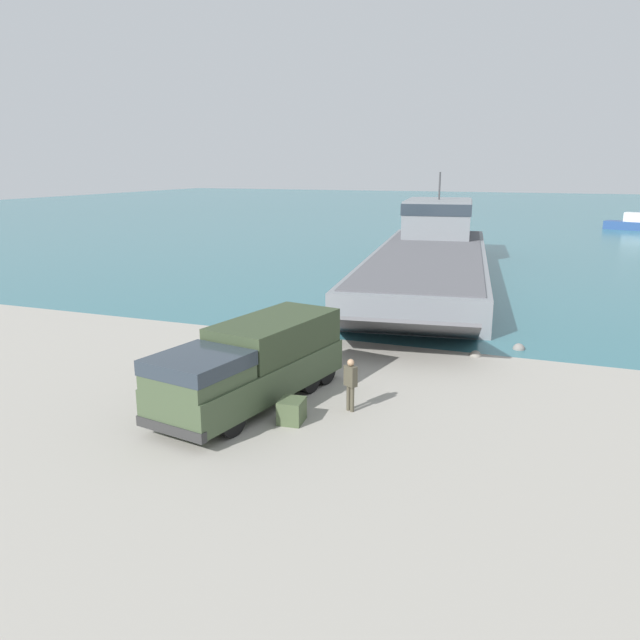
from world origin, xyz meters
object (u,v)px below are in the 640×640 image
at_px(military_truck, 252,363).
at_px(cargo_crate, 292,411).
at_px(landing_craft, 432,248).
at_px(soldier_on_ramp, 351,381).
at_px(moored_boat_b, 639,224).

bearing_deg(military_truck, cargo_crate, 72.97).
distance_m(landing_craft, soldier_on_ramp, 29.91).
bearing_deg(soldier_on_ramp, military_truck, -51.36).
relative_size(military_truck, cargo_crate, 9.27).
height_order(landing_craft, cargo_crate, landing_craft).
xyz_separation_m(landing_craft, cargo_crate, (1.74, -31.31, -1.42)).
distance_m(soldier_on_ramp, moored_boat_b, 72.91).
distance_m(military_truck, cargo_crate, 2.43).
height_order(soldier_on_ramp, moored_boat_b, moored_boat_b).
xyz_separation_m(military_truck, moored_boat_b, (18.76, 71.86, -0.74)).
xyz_separation_m(soldier_on_ramp, moored_boat_b, (15.37, 71.27, -0.32)).
xyz_separation_m(soldier_on_ramp, cargo_crate, (-1.46, -1.58, -0.68)).
bearing_deg(soldier_on_ramp, cargo_crate, -13.99).
distance_m(moored_boat_b, cargo_crate, 74.77).
bearing_deg(soldier_on_ramp, landing_craft, -145.07).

